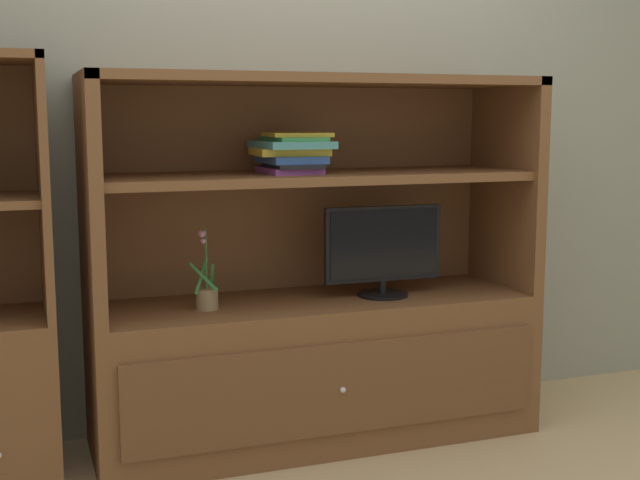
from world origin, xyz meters
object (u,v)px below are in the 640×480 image
media_console (315,328)px  magazine_stack (291,152)px  potted_plant (207,294)px  tv_monitor (383,250)px

media_console → magazine_stack: media_console is taller
media_console → potted_plant: media_console is taller
tv_monitor → media_console: bearing=168.8°
potted_plant → magazine_stack: size_ratio=0.92×
tv_monitor → magazine_stack: bearing=172.4°
tv_monitor → potted_plant: 0.76m
tv_monitor → magazine_stack: size_ratio=1.49×
potted_plant → tv_monitor: bearing=-0.5°
media_console → potted_plant: (-0.46, -0.05, 0.19)m
potted_plant → magazine_stack: magazine_stack is taller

